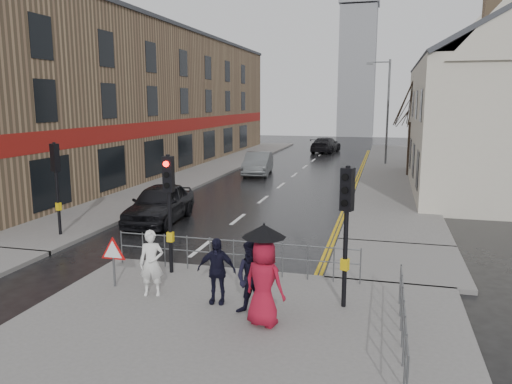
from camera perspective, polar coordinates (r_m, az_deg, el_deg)
The scene contains 24 objects.
ground at distance 14.69m, azimuth -10.66°, elevation -9.68°, with size 120.00×120.00×0.00m, color black.
near_pavement at distance 10.63m, azimuth -3.74°, elevation -17.21°, with size 10.00×9.00×0.14m, color #605E5B.
left_pavement at distance 37.90m, azimuth -4.75°, elevation 2.85°, with size 4.00×44.00×0.14m, color #605E5B.
right_pavement at distance 37.76m, azimuth 15.29°, elevation 2.49°, with size 4.00×40.00×0.14m, color #605E5B.
pavement_bridge_right at distance 16.20m, azimuth 15.80°, elevation -7.72°, with size 4.00×4.20×0.14m, color #605E5B.
building_left_terrace at distance 38.87m, azimuth -13.16°, elevation 10.09°, with size 8.00×42.00×10.00m, color #917453.
building_right_cream at distance 31.01m, azimuth 26.13°, elevation 8.92°, with size 9.00×16.40×10.10m.
church_tower at distance 74.68m, azimuth 11.50°, elevation 13.22°, with size 5.00×5.00×18.00m, color gray.
traffic_signal_near_left at distance 14.14m, azimuth -9.92°, elevation -0.11°, with size 0.28×0.27×3.40m.
traffic_signal_near_right at distance 11.73m, azimuth 10.30°, elevation -2.26°, with size 0.34×0.33×3.40m.
traffic_signal_far_left at distance 19.43m, azimuth -21.88°, elevation 2.12°, with size 0.34×0.33×3.40m.
guard_railing_front at distance 14.26m, azimuth -2.58°, elevation -6.48°, with size 7.14×0.04×1.00m.
guard_railing_side at distance 10.54m, azimuth 16.49°, elevation -13.23°, with size 0.04×4.54×1.00m.
warning_sign at distance 13.72m, azimuth -16.01°, elevation -6.78°, with size 0.80×0.07×1.35m.
street_lamp at distance 40.43m, azimuth 14.60°, elevation 9.61°, with size 1.83×0.25×8.00m.
tree_near at distance 34.47m, azimuth 17.42°, elevation 10.13°, with size 2.40×2.40×6.58m.
tree_far at distance 42.48m, azimuth 17.57°, elevation 9.10°, with size 2.40×2.40×5.64m.
pedestrian_a at distance 12.91m, azimuth -11.86°, elevation -7.96°, with size 0.61×0.40×1.68m, color white.
pedestrian_b at distance 11.47m, azimuth -0.34°, elevation -9.89°, with size 0.86×0.67×1.76m, color black.
pedestrian_with_umbrella at distance 10.91m, azimuth 0.90°, elevation -9.27°, with size 1.08×0.96×2.27m.
pedestrian_d at distance 12.23m, azimuth -4.53°, elevation -8.93°, with size 0.95×0.40×1.63m, color black.
car_parked at distance 21.08m, azimuth -10.97°, elevation -1.31°, with size 1.88×4.68×1.60m, color black.
car_mid at distance 34.27m, azimuth 0.23°, elevation 3.28°, with size 1.64×4.70×1.55m, color #515557.
car_far at distance 49.66m, azimuth 7.97°, elevation 5.35°, with size 2.12×5.20×1.51m, color black.
Camera 1 is at (6.03, -12.43, 4.98)m, focal length 35.00 mm.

